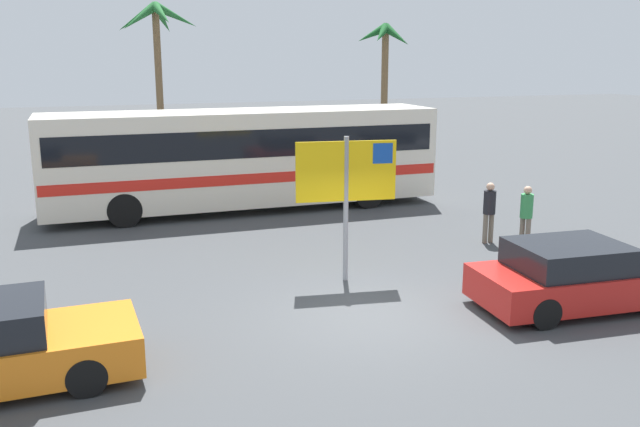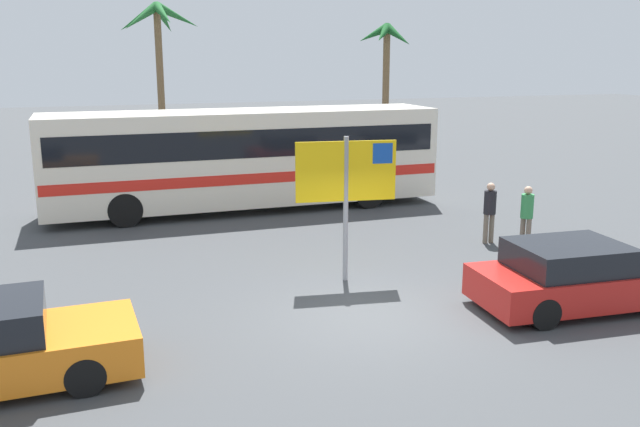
{
  "view_description": "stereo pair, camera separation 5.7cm",
  "coord_description": "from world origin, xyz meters",
  "px_view_note": "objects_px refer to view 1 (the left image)",
  "views": [
    {
      "loc": [
        -5.06,
        -11.36,
        4.89
      ],
      "look_at": [
        0.09,
        3.24,
        1.3
      ],
      "focal_mm": 38.53,
      "sensor_mm": 36.0,
      "label": 1
    },
    {
      "loc": [
        -5.0,
        -11.38,
        4.89
      ],
      "look_at": [
        0.09,
        3.24,
        1.3
      ],
      "focal_mm": 38.53,
      "sensor_mm": 36.0,
      "label": 2
    }
  ],
  "objects_px": {
    "ferry_sign": "(348,177)",
    "bus_front_coach": "(244,154)",
    "pedestrian_by_bus": "(489,208)",
    "car_red": "(575,276)",
    "pedestrian_near_sign": "(526,212)"
  },
  "relations": [
    {
      "from": "ferry_sign",
      "to": "pedestrian_near_sign",
      "type": "distance_m",
      "value": 5.6
    },
    {
      "from": "ferry_sign",
      "to": "car_red",
      "type": "relative_size",
      "value": 0.77
    },
    {
      "from": "pedestrian_by_bus",
      "to": "car_red",
      "type": "bearing_deg",
      "value": -13.87
    },
    {
      "from": "bus_front_coach",
      "to": "car_red",
      "type": "bearing_deg",
      "value": -69.39
    },
    {
      "from": "car_red",
      "to": "pedestrian_by_bus",
      "type": "relative_size",
      "value": 2.55
    },
    {
      "from": "pedestrian_by_bus",
      "to": "bus_front_coach",
      "type": "bearing_deg",
      "value": -140.98
    },
    {
      "from": "car_red",
      "to": "pedestrian_near_sign",
      "type": "distance_m",
      "value": 4.39
    },
    {
      "from": "car_red",
      "to": "pedestrian_near_sign",
      "type": "relative_size",
      "value": 2.57
    },
    {
      "from": "ferry_sign",
      "to": "bus_front_coach",
      "type": "bearing_deg",
      "value": 101.85
    },
    {
      "from": "bus_front_coach",
      "to": "pedestrian_near_sign",
      "type": "xyz_separation_m",
      "value": [
        5.82,
        -6.82,
        -0.84
      ]
    },
    {
      "from": "pedestrian_by_bus",
      "to": "pedestrian_near_sign",
      "type": "height_order",
      "value": "pedestrian_by_bus"
    },
    {
      "from": "car_red",
      "to": "bus_front_coach",
      "type": "bearing_deg",
      "value": 114.4
    },
    {
      "from": "bus_front_coach",
      "to": "ferry_sign",
      "type": "distance_m",
      "value": 7.81
    },
    {
      "from": "ferry_sign",
      "to": "pedestrian_by_bus",
      "type": "xyz_separation_m",
      "value": [
        4.67,
        1.64,
        -1.37
      ]
    },
    {
      "from": "bus_front_coach",
      "to": "car_red",
      "type": "distance_m",
      "value": 11.64
    }
  ]
}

